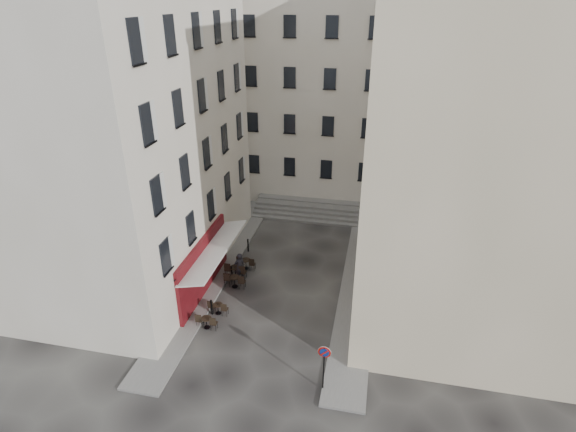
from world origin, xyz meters
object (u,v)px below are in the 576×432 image
(bistro_table_a, at_px, (207,321))
(pedestrian, at_px, (240,266))
(no_parking_sign, at_px, (324,360))
(bistro_table_b, at_px, (218,308))

(bistro_table_a, bearing_deg, pedestrian, 86.07)
(no_parking_sign, relative_size, bistro_table_a, 2.10)
(bistro_table_a, relative_size, bistro_table_b, 1.03)
(no_parking_sign, xyz_separation_m, bistro_table_a, (-6.63, 2.87, -1.34))
(bistro_table_b, relative_size, pedestrian, 0.63)
(no_parking_sign, distance_m, bistro_table_a, 7.35)
(no_parking_sign, height_order, bistro_table_a, no_parking_sign)
(bistro_table_a, distance_m, pedestrian, 4.82)
(pedestrian, bearing_deg, no_parking_sign, 87.64)
(no_parking_sign, bearing_deg, bistro_table_b, 150.88)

